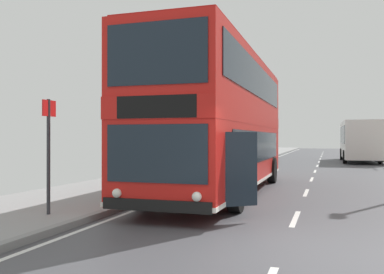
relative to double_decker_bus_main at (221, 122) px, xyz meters
The scene contains 4 objects.
ground 7.09m from the double_decker_bus_main, 73.06° to the right, with size 15.80×140.00×0.20m.
double_decker_bus_main is the anchor object (origin of this frame).
background_bus_far_lane 22.22m from the double_decker_bus_main, 75.27° to the left, with size 2.73×9.35×3.08m.
bus_stop_sign_near 6.28m from the double_decker_bus_main, 113.83° to the right, with size 0.08×0.44×2.55m.
Camera 1 is at (0.73, -7.24, 1.83)m, focal length 39.52 mm.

